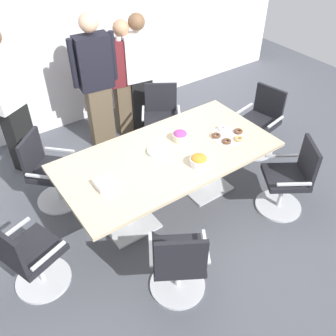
# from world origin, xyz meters

# --- Properties ---
(ground_plane) EXTENTS (10.00, 10.00, 0.01)m
(ground_plane) POSITION_xyz_m (0.00, 0.00, -0.01)
(ground_plane) COLOR #4C4F56
(back_wall) EXTENTS (8.00, 0.10, 2.80)m
(back_wall) POSITION_xyz_m (0.00, 2.40, 1.40)
(back_wall) COLOR white
(back_wall) RESTS_ON ground
(conference_table) EXTENTS (2.40, 1.20, 0.75)m
(conference_table) POSITION_xyz_m (0.00, 0.00, 0.63)
(conference_table) COLOR #CCB793
(conference_table) RESTS_ON ground
(office_chair_0) EXTENTS (0.75, 0.75, 0.91)m
(office_chair_0) POSITION_xyz_m (1.09, -0.84, 0.41)
(office_chair_0) COLOR silver
(office_chair_0) RESTS_ON ground
(office_chair_1) EXTENTS (0.63, 0.63, 0.91)m
(office_chair_1) POSITION_xyz_m (1.68, 0.18, 0.41)
(office_chair_1) COLOR silver
(office_chair_1) RESTS_ON ground
(office_chair_2) EXTENTS (0.75, 0.75, 0.91)m
(office_chair_2) POSITION_xyz_m (0.61, 1.03, 0.41)
(office_chair_2) COLOR silver
(office_chair_2) RESTS_ON ground
(office_chair_3) EXTENTS (0.76, 0.76, 0.91)m
(office_chair_3) POSITION_xyz_m (-1.08, 0.85, 0.41)
(office_chair_3) COLOR silver
(office_chair_3) RESTS_ON ground
(office_chair_4) EXTENTS (0.69, 0.69, 0.91)m
(office_chair_4) POSITION_xyz_m (-1.68, -0.19, 0.41)
(office_chair_4) COLOR silver
(office_chair_4) RESTS_ON ground
(office_chair_5) EXTENTS (0.74, 0.74, 0.91)m
(office_chair_5) POSITION_xyz_m (-0.61, -1.03, 0.41)
(office_chair_5) COLOR silver
(office_chair_5) RESTS_ON ground
(person_standing_0) EXTENTS (0.57, 0.41, 1.88)m
(person_standing_0) POSITION_xyz_m (-1.13, 1.71, 0.99)
(person_standing_0) COLOR black
(person_standing_0) RESTS_ON ground
(person_standing_1) EXTENTS (0.62, 0.27, 1.85)m
(person_standing_1) POSITION_xyz_m (-0.03, 1.59, 0.98)
(person_standing_1) COLOR brown
(person_standing_1) RESTS_ON ground
(person_standing_2) EXTENTS (0.61, 0.29, 1.67)m
(person_standing_2) POSITION_xyz_m (0.42, 1.64, 0.87)
(person_standing_2) COLOR brown
(person_standing_2) RESTS_ON ground
(person_standing_3) EXTENTS (0.62, 0.28, 1.73)m
(person_standing_3) POSITION_xyz_m (0.62, 1.58, 0.90)
(person_standing_3) COLOR black
(person_standing_3) RESTS_ON ground
(snack_bowl_candy_mix) EXTENTS (0.17, 0.17, 0.12)m
(snack_bowl_candy_mix) POSITION_xyz_m (0.26, 0.13, 0.81)
(snack_bowl_candy_mix) COLOR beige
(snack_bowl_candy_mix) RESTS_ON conference_table
(snack_bowl_chips_orange) EXTENTS (0.19, 0.19, 0.12)m
(snack_bowl_chips_orange) POSITION_xyz_m (0.15, -0.34, 0.81)
(snack_bowl_chips_orange) COLOR white
(snack_bowl_chips_orange) RESTS_ON conference_table
(donut_platter) EXTENTS (0.38, 0.38, 0.04)m
(donut_platter) POSITION_xyz_m (0.76, -0.13, 0.77)
(donut_platter) COLOR white
(donut_platter) RESTS_ON conference_table
(plate_stack) EXTENTS (0.23, 0.23, 0.04)m
(plate_stack) POSITION_xyz_m (-0.08, 0.08, 0.77)
(plate_stack) COLOR white
(plate_stack) RESTS_ON conference_table
(napkin_pile) EXTENTS (0.19, 0.19, 0.07)m
(napkin_pile) POSITION_xyz_m (-0.80, -0.07, 0.78)
(napkin_pile) COLOR white
(napkin_pile) RESTS_ON conference_table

